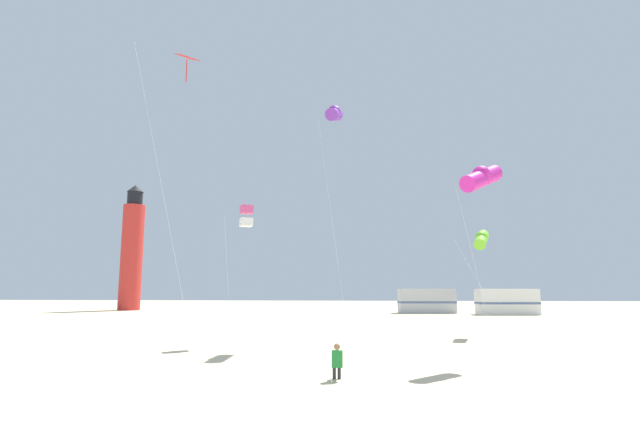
{
  "coord_description": "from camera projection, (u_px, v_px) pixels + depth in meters",
  "views": [
    {
      "loc": [
        1.74,
        -7.75,
        2.91
      ],
      "look_at": [
        0.06,
        13.7,
        6.03
      ],
      "focal_mm": 26.29,
      "sensor_mm": 36.0,
      "label": 1
    }
  ],
  "objects": [
    {
      "name": "kite_flyer_standing",
      "position": [
        337.0,
        361.0,
        14.88
      ],
      "size": [
        0.36,
        0.52,
        1.16
      ],
      "rotation": [
        0.0,
        0.0,
        3.22
      ],
      "color": "#238438",
      "rests_on": "ground"
    },
    {
      "name": "kite_tube_magenta",
      "position": [
        481.0,
        178.0,
        19.31
      ],
      "size": [
        2.25,
        2.28,
        8.12
      ],
      "color": "silver",
      "rests_on": "ground"
    },
    {
      "name": "rv_van_silver",
      "position": [
        426.0,
        301.0,
        54.44
      ],
      "size": [
        6.6,
        2.84,
        2.8
      ],
      "rotation": [
        0.0,
        0.0,
        0.08
      ],
      "color": "#B7BABF",
      "rests_on": "ground"
    },
    {
      "name": "lighthouse_distant",
      "position": [
        132.0,
        251.0,
        62.58
      ],
      "size": [
        2.8,
        2.8,
        16.8
      ],
      "color": "red",
      "rests_on": "ground"
    },
    {
      "name": "kite_tube_violet",
      "position": [
        334.0,
        114.0,
        26.43
      ],
      "size": [
        1.68,
        2.55,
        13.34
      ],
      "color": "silver",
      "rests_on": "ground"
    },
    {
      "name": "rv_van_white",
      "position": [
        507.0,
        302.0,
        51.31
      ],
      "size": [
        6.59,
        2.79,
        2.8
      ],
      "rotation": [
        0.0,
        0.0,
        0.07
      ],
      "color": "white",
      "rests_on": "ground"
    },
    {
      "name": "kite_box_rainbow",
      "position": [
        246.0,
        216.0,
        25.18
      ],
      "size": [
        1.71,
        1.71,
        7.32
      ],
      "color": "silver",
      "rests_on": "ground"
    },
    {
      "name": "kite_tube_lime",
      "position": [
        482.0,
        239.0,
        29.22
      ],
      "size": [
        2.74,
        3.18,
        6.63
      ],
      "color": "silver",
      "rests_on": "ground"
    },
    {
      "name": "kite_diamond_scarlet",
      "position": [
        185.0,
        70.0,
        20.97
      ],
      "size": [
        3.28,
        2.36,
        13.48
      ],
      "color": "silver",
      "rests_on": "ground"
    }
  ]
}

